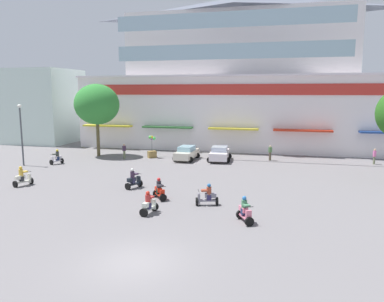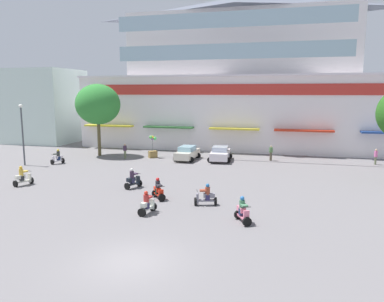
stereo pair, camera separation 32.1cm
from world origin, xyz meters
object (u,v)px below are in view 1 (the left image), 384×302
object	(u,v)px
parked_car_0	(187,153)
balloon_vendor_cart	(152,148)
pedestrian_3	(270,152)
streetlamp_near	(21,130)
plaza_tree_0	(97,104)
scooter_rider_7	(207,196)
scooter_rider_6	(149,204)
scooter_rider_0	(134,180)
pedestrian_0	(374,155)
scooter_rider_2	(57,158)
pedestrian_2	(124,150)
scooter_rider_5	(159,191)
parked_car_1	(220,153)
scooter_rider_4	(245,212)
scooter_rider_3	(23,178)

from	to	relation	value
parked_car_0	balloon_vendor_cart	xyz separation A→B (m)	(-4.09, 0.40, 0.31)
pedestrian_3	streetlamp_near	size ratio (longest dim) A/B	0.27
plaza_tree_0	scooter_rider_7	distance (m)	22.77
scooter_rider_6	streetlamp_near	xyz separation A→B (m)	(-17.42, 10.94, 3.00)
scooter_rider_0	pedestrian_0	distance (m)	24.85
scooter_rider_7	scooter_rider_6	bearing A→B (deg)	-139.96
pedestrian_3	balloon_vendor_cart	xyz separation A→B (m)	(-12.85, -1.43, 0.15)
scooter_rider_6	scooter_rider_7	size ratio (longest dim) A/B	0.98
scooter_rider_2	scooter_rider_6	distance (m)	19.24
scooter_rider_0	streetlamp_near	world-z (taller)	streetlamp_near
scooter_rider_2	pedestrian_2	bearing A→B (deg)	39.00
scooter_rider_0	scooter_rider_5	world-z (taller)	scooter_rider_0
pedestrian_0	scooter_rider_0	bearing A→B (deg)	-143.45
plaza_tree_0	streetlamp_near	bearing A→B (deg)	-122.89
parked_car_0	balloon_vendor_cart	size ratio (longest dim) A/B	1.72
plaza_tree_0	scooter_rider_6	distance (m)	22.71
scooter_rider_0	streetlamp_near	distance (m)	15.46
balloon_vendor_cart	scooter_rider_2	bearing A→B (deg)	-144.36
scooter_rider_5	parked_car_1	bearing A→B (deg)	84.29
streetlamp_near	scooter_rider_7	bearing A→B (deg)	-22.20
plaza_tree_0	streetlamp_near	size ratio (longest dim) A/B	1.35
scooter_rider_2	pedestrian_0	world-z (taller)	pedestrian_0
balloon_vendor_cart	pedestrian_0	bearing A→B (deg)	4.71
plaza_tree_0	scooter_rider_6	size ratio (longest dim) A/B	5.44
scooter_rider_4	pedestrian_2	xyz separation A→B (m)	(-14.99, 16.92, 0.31)
scooter_rider_6	scooter_rider_4	bearing A→B (deg)	-0.58
pedestrian_0	streetlamp_near	xyz separation A→B (m)	(-34.10, -9.27, 2.67)
parked_car_1	balloon_vendor_cart	size ratio (longest dim) A/B	1.74
parked_car_0	scooter_rider_2	xyz separation A→B (m)	(-12.24, -5.45, -0.15)
scooter_rider_7	pedestrian_0	bearing A→B (deg)	52.33
plaza_tree_0	scooter_rider_0	size ratio (longest dim) A/B	5.21
parked_car_0	parked_car_1	bearing A→B (deg)	6.75
scooter_rider_7	pedestrian_3	size ratio (longest dim) A/B	0.94
scooter_rider_4	scooter_rider_2	bearing A→B (deg)	148.51
parked_car_0	scooter_rider_5	world-z (taller)	parked_car_0
scooter_rider_6	balloon_vendor_cart	bearing A→B (deg)	109.61
parked_car_0	streetlamp_near	xyz separation A→B (m)	(-14.99, -6.97, 2.82)
streetlamp_near	scooter_rider_4	bearing A→B (deg)	-25.37
scooter_rider_3	streetlamp_near	distance (m)	9.30
streetlamp_near	plaza_tree_0	bearing A→B (deg)	57.11
pedestrian_2	balloon_vendor_cart	size ratio (longest dim) A/B	0.66
plaza_tree_0	parked_car_0	bearing A→B (deg)	-0.17
scooter_rider_6	pedestrian_0	world-z (taller)	pedestrian_0
scooter_rider_6	scooter_rider_7	xyz separation A→B (m)	(3.07, 2.58, -0.00)
scooter_rider_7	streetlamp_near	xyz separation A→B (m)	(-20.48, 8.36, 3.00)
scooter_rider_4	scooter_rider_5	world-z (taller)	scooter_rider_4
scooter_rider_2	scooter_rider_7	xyz separation A→B (m)	(17.73, -9.88, -0.03)
parked_car_0	pedestrian_0	distance (m)	19.25
scooter_rider_5	pedestrian_0	xyz separation A→B (m)	(17.09, 17.08, 0.32)
scooter_rider_4	plaza_tree_0	bearing A→B (deg)	136.04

